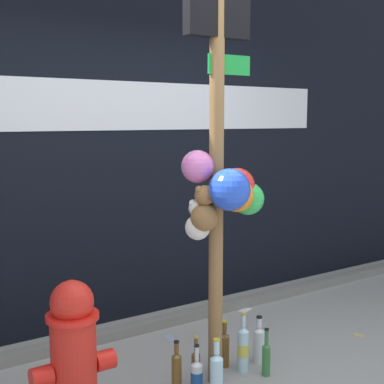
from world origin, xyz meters
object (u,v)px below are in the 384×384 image
at_px(bottle_2, 216,376).
at_px(bottle_4, 177,371).
at_px(bottle_7, 266,357).
at_px(memorial_post, 223,170).
at_px(bottle_8, 259,343).
at_px(bottle_1, 197,377).
at_px(bottle_3, 216,357).
at_px(bottle_0, 196,367).
at_px(fire_hydrant, 74,355).
at_px(bottle_5, 224,347).
at_px(bottle_6, 243,348).

bearing_deg(bottle_2, bottle_4, 121.43).
distance_m(bottle_2, bottle_7, 0.49).
bearing_deg(memorial_post, bottle_8, 13.81).
height_order(memorial_post, bottle_8, memorial_post).
height_order(bottle_1, bottle_3, bottle_1).
bearing_deg(bottle_0, bottle_3, 17.71).
bearing_deg(memorial_post, bottle_0, 154.16).
xyz_separation_m(memorial_post, bottle_8, (0.41, 0.10, -1.25)).
xyz_separation_m(fire_hydrant, bottle_4, (0.67, 0.01, -0.28)).
height_order(bottle_5, bottle_8, bottle_8).
relative_size(bottle_6, bottle_7, 1.25).
relative_size(bottle_1, bottle_2, 0.82).
height_order(bottle_4, bottle_5, bottle_4).
xyz_separation_m(bottle_0, bottle_6, (0.38, -0.01, 0.04)).
xyz_separation_m(bottle_6, bottle_7, (0.09, -0.14, -0.03)).
height_order(memorial_post, bottle_3, memorial_post).
relative_size(bottle_2, bottle_7, 1.23).
height_order(bottle_6, bottle_7, bottle_6).
bearing_deg(bottle_4, bottle_6, -0.24).
bearing_deg(memorial_post, bottle_6, 14.74).
bearing_deg(bottle_4, memorial_post, -11.98).
bearing_deg(bottle_7, bottle_8, 63.89).
bearing_deg(bottle_7, bottle_3, 140.10).
distance_m(bottle_3, bottle_4, 0.37).
bearing_deg(bottle_1, bottle_7, -4.29).
distance_m(memorial_post, bottle_7, 1.31).
bearing_deg(bottle_3, bottle_5, 25.37).
bearing_deg(bottle_1, fire_hydrant, 173.27).
distance_m(bottle_7, bottle_8, 0.19).
xyz_separation_m(memorial_post, bottle_2, (-0.16, -0.17, -1.23)).
xyz_separation_m(fire_hydrant, bottle_2, (0.81, -0.22, -0.26)).
bearing_deg(bottle_4, fire_hydrant, -179.31).
bearing_deg(bottle_2, bottle_6, 30.07).
bearing_deg(bottle_8, bottle_0, -177.09).
height_order(fire_hydrant, bottle_1, fire_hydrant).
xyz_separation_m(bottle_1, bottle_7, (0.54, -0.04, 0.01)).
relative_size(bottle_0, bottle_5, 1.01).
height_order(fire_hydrant, bottle_2, fire_hydrant).
bearing_deg(fire_hydrant, bottle_8, 1.85).
xyz_separation_m(bottle_0, bottle_1, (-0.07, -0.11, -0.00)).
xyz_separation_m(bottle_1, bottle_4, (-0.09, 0.10, 0.02)).
bearing_deg(bottle_3, bottle_0, -162.29).
height_order(memorial_post, bottle_7, memorial_post).
bearing_deg(bottle_1, bottle_5, 30.23).
distance_m(fire_hydrant, bottle_4, 0.73).
xyz_separation_m(bottle_5, bottle_6, (0.06, -0.13, 0.03)).
xyz_separation_m(bottle_0, bottle_8, (0.56, 0.03, 0.02)).
xyz_separation_m(memorial_post, bottle_0, (-0.15, 0.07, -1.27)).
relative_size(fire_hydrant, bottle_7, 2.58).
bearing_deg(bottle_1, bottle_4, 131.46).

